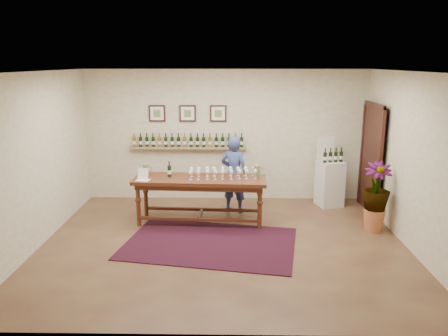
{
  "coord_description": "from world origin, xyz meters",
  "views": [
    {
      "loc": [
        0.13,
        -6.76,
        2.95
      ],
      "look_at": [
        0.0,
        0.8,
        1.1
      ],
      "focal_mm": 35.0,
      "sensor_mm": 36.0,
      "label": 1
    }
  ],
  "objects_px": {
    "tasting_table": "(200,185)",
    "potted_plant": "(376,197)",
    "display_pedestal": "(330,183)",
    "person": "(234,174)"
  },
  "relations": [
    {
      "from": "display_pedestal",
      "to": "potted_plant",
      "type": "xyz_separation_m",
      "value": [
        0.49,
        -1.42,
        0.16
      ]
    },
    {
      "from": "display_pedestal",
      "to": "potted_plant",
      "type": "relative_size",
      "value": 0.87
    },
    {
      "from": "tasting_table",
      "to": "potted_plant",
      "type": "bearing_deg",
      "value": -3.69
    },
    {
      "from": "display_pedestal",
      "to": "tasting_table",
      "type": "bearing_deg",
      "value": -158.27
    },
    {
      "from": "display_pedestal",
      "to": "person",
      "type": "distance_m",
      "value": 2.06
    },
    {
      "from": "tasting_table",
      "to": "person",
      "type": "distance_m",
      "value": 0.9
    },
    {
      "from": "display_pedestal",
      "to": "potted_plant",
      "type": "height_order",
      "value": "potted_plant"
    },
    {
      "from": "display_pedestal",
      "to": "person",
      "type": "height_order",
      "value": "person"
    },
    {
      "from": "tasting_table",
      "to": "potted_plant",
      "type": "xyz_separation_m",
      "value": [
        3.12,
        -0.37,
        -0.1
      ]
    },
    {
      "from": "display_pedestal",
      "to": "person",
      "type": "relative_size",
      "value": 0.61
    }
  ]
}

